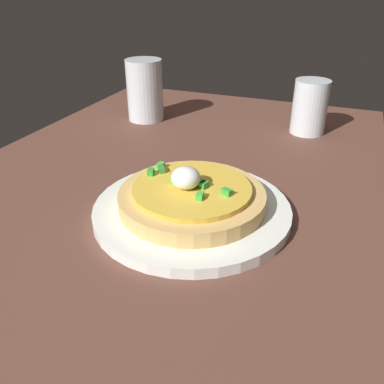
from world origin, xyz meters
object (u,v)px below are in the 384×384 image
at_px(plate, 192,210).
at_px(pizza, 192,196).
at_px(cup_near, 309,110).
at_px(cup_far, 145,94).

xyz_separation_m(plate, pizza, (-0.00, 0.00, 0.02)).
bearing_deg(plate, cup_near, -15.12).
height_order(plate, cup_far, cup_far).
bearing_deg(cup_far, plate, -144.28).
relative_size(plate, cup_near, 2.50).
xyz_separation_m(cup_near, cup_far, (-0.04, 0.34, 0.01)).
distance_m(plate, pizza, 0.02).
relative_size(plate, pizza, 1.36).
distance_m(pizza, cup_near, 0.39).
bearing_deg(pizza, plate, -65.52).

